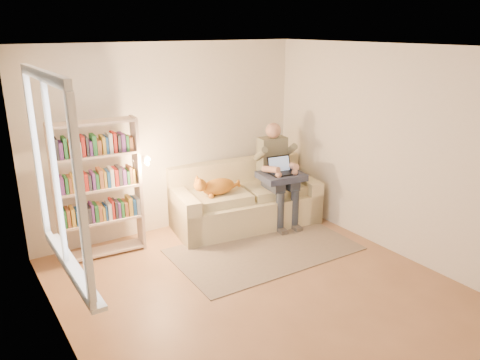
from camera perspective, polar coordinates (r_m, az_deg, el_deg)
floor at (r=5.27m, az=3.01°, el=-13.69°), size 4.50×4.50×0.00m
ceiling at (r=4.48m, az=3.58°, el=15.81°), size 4.00×4.50×0.02m
wall_left at (r=3.94m, az=-20.92°, el=-5.23°), size 0.02×4.50×2.60m
wall_right at (r=6.08m, az=18.61°, el=3.13°), size 0.02×4.50×2.60m
wall_back at (r=6.59m, az=-8.50°, el=5.00°), size 4.00×0.02×2.60m
window at (r=4.10m, az=-20.97°, el=-3.16°), size 0.12×1.52×1.69m
sofa at (r=6.87m, az=0.46°, el=-2.75°), size 2.21×1.24×0.89m
person at (r=6.77m, az=4.48°, el=1.45°), size 0.48×0.69×1.48m
cat at (r=6.44m, az=-3.12°, el=-0.82°), size 0.76×0.33×0.27m
blanket at (r=6.68m, az=5.05°, el=0.48°), size 0.67×0.58×0.09m
laptop at (r=6.66m, az=5.03°, el=1.34°), size 0.39×0.33×0.31m
bookshelf at (r=5.98m, az=-16.91°, el=-0.35°), size 1.15×0.40×1.74m
rug at (r=6.19m, az=2.97°, el=-8.46°), size 2.38×1.45×0.01m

